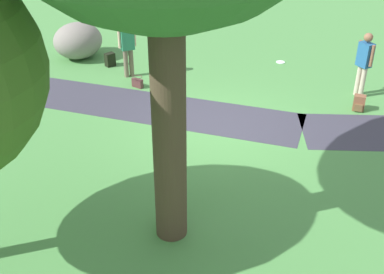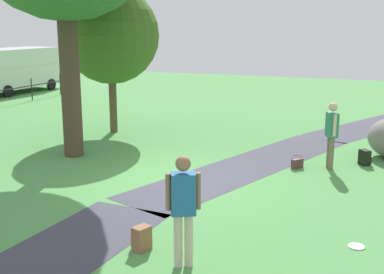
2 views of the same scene
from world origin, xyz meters
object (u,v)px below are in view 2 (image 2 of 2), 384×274
handbag_on_grass (297,163)px  backpack_by_boulder (365,158)px  man_near_boulder (183,203)px  woman_with_handbag (332,131)px  young_tree_near_path (111,35)px  spare_backpack_on_lawn (141,239)px  delivery_van (13,68)px  frisbee_on_grass (357,246)px

handbag_on_grass → backpack_by_boulder: size_ratio=0.95×
man_near_boulder → woman_with_handbag: bearing=-12.3°
handbag_on_grass → young_tree_near_path: bearing=72.8°
spare_backpack_on_lawn → delivery_van: delivery_van is taller
man_near_boulder → frisbee_on_grass: size_ratio=6.42×
frisbee_on_grass → young_tree_near_path: bearing=53.1°
young_tree_near_path → woman_with_handbag: 7.86m
young_tree_near_path → woman_with_handbag: (-1.73, -7.33, -2.23)m
woman_with_handbag → man_near_boulder: (-6.21, 1.35, 0.02)m
backpack_by_boulder → woman_with_handbag: bearing=129.5°
handbag_on_grass → delivery_van: size_ratio=0.07×
frisbee_on_grass → handbag_on_grass: bearing=22.8°
handbag_on_grass → spare_backpack_on_lawn: bearing=165.7°
young_tree_near_path → man_near_boulder: size_ratio=2.79×
backpack_by_boulder → handbag_on_grass: bearing=121.6°
young_tree_near_path → delivery_van: young_tree_near_path is taller
handbag_on_grass → frisbee_on_grass: bearing=-157.2°
woman_with_handbag → man_near_boulder: 6.36m
woman_with_handbag → handbag_on_grass: woman_with_handbag is taller
man_near_boulder → delivery_van: size_ratio=0.33×
man_near_boulder → backpack_by_boulder: 7.25m
young_tree_near_path → delivery_van: size_ratio=0.91×
spare_backpack_on_lawn → delivery_van: (14.37, 15.26, 1.07)m
handbag_on_grass → delivery_van: 18.87m
frisbee_on_grass → delivery_van: size_ratio=0.05×
young_tree_near_path → delivery_van: 12.29m
woman_with_handbag → backpack_by_boulder: bearing=-50.5°
handbag_on_grass → delivery_van: delivery_van is taller
spare_backpack_on_lawn → frisbee_on_grass: size_ratio=1.49×
woman_with_handbag → frisbee_on_grass: (-4.53, -1.02, -0.97)m
young_tree_near_path → frisbee_on_grass: size_ratio=17.92×
woman_with_handbag → backpack_by_boulder: (0.66, -0.80, -0.78)m
young_tree_near_path → woman_with_handbag: bearing=-103.3°
backpack_by_boulder → delivery_van: delivery_van is taller
woman_with_handbag → frisbee_on_grass: bearing=-167.4°
backpack_by_boulder → spare_backpack_on_lawn: (-6.62, 3.00, 0.00)m
backpack_by_boulder → frisbee_on_grass: backpack_by_boulder is taller
young_tree_near_path → man_near_boulder: (-7.94, -5.98, -2.20)m
young_tree_near_path → man_near_boulder: young_tree_near_path is taller
young_tree_near_path → man_near_boulder: 10.19m
backpack_by_boulder → spare_backpack_on_lawn: bearing=155.6°
young_tree_near_path → spare_backpack_on_lawn: size_ratio=11.99×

